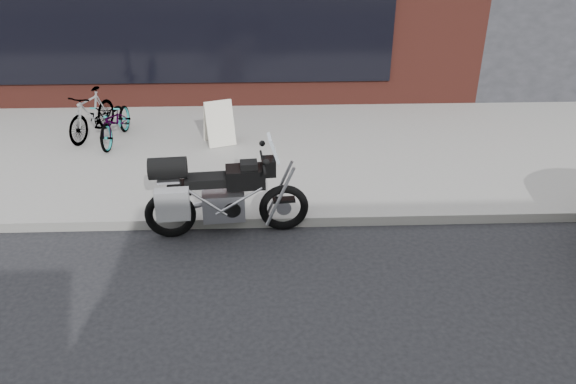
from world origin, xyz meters
TOP-DOWN VIEW (x-y plane):
  - near_sidewalk at (0.00, 7.00)m, footprint 44.00×6.00m
  - motorcycle at (-0.39, 3.86)m, footprint 2.28×0.86m
  - bicycle_front at (-2.50, 7.03)m, footprint 0.67×1.56m
  - bicycle_rear at (-3.00, 7.29)m, footprint 0.86×1.56m
  - sandwich_sign at (-0.57, 6.88)m, footprint 0.64×0.61m

SIDE VIEW (x-z plane):
  - near_sidewalk at x=0.00m, z-range 0.00..0.15m
  - bicycle_front at x=-2.50m, z-range 0.15..0.95m
  - sandwich_sign at x=-0.57m, z-range 0.15..0.97m
  - bicycle_rear at x=-3.00m, z-range 0.15..1.05m
  - motorcycle at x=-0.39m, z-range -0.10..1.34m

